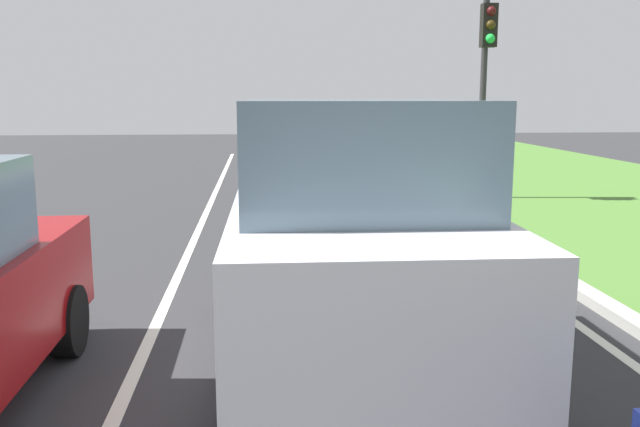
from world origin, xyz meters
TOP-DOWN VIEW (x-y plane):
  - ground_plane at (0.00, 14.00)m, footprint 60.00×60.00m
  - lane_line_center at (-0.70, 14.00)m, footprint 0.12×32.00m
  - lane_line_right_edge at (3.60, 14.00)m, footprint 0.12×32.00m
  - curb_right at (4.10, 14.00)m, footprint 0.24×48.00m
  - car_suv_ahead at (1.13, 8.46)m, footprint 2.03×4.53m
  - traffic_light_near_right at (5.26, 17.34)m, footprint 0.32×0.50m

SIDE VIEW (x-z plane):
  - ground_plane at x=0.00m, z-range 0.00..0.00m
  - lane_line_center at x=-0.70m, z-range 0.00..0.01m
  - lane_line_right_edge at x=3.60m, z-range 0.00..0.01m
  - curb_right at x=4.10m, z-range 0.00..0.12m
  - car_suv_ahead at x=1.13m, z-range 0.03..2.31m
  - traffic_light_near_right at x=5.26m, z-range 0.79..5.26m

